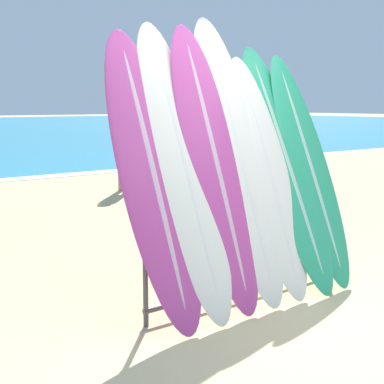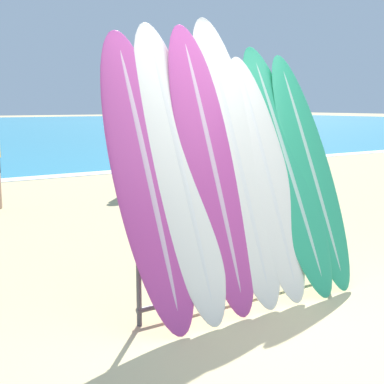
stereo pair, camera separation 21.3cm
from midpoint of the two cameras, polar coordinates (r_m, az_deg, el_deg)
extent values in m
plane|color=tan|center=(4.37, 13.40, -13.47)|extent=(160.00, 160.00, 0.00)
cylinder|color=#47474C|center=(4.08, -4.21, -8.75)|extent=(0.04, 0.04, 0.82)
cylinder|color=#47474C|center=(5.35, 15.22, -4.68)|extent=(0.04, 0.04, 0.82)
cylinder|color=#47474C|center=(4.55, 6.96, -1.85)|extent=(2.08, 0.04, 0.04)
cylinder|color=#47474C|center=(4.73, 6.80, -9.90)|extent=(2.08, 0.04, 0.04)
ellipsoid|color=#B23D8E|center=(4.09, -3.37, 1.84)|extent=(0.58, 1.05, 2.28)
ellipsoid|color=#CAA1BE|center=(4.09, -3.37, 1.84)|extent=(0.10, 1.02, 2.19)
ellipsoid|color=silver|center=(4.26, 0.00, 2.77)|extent=(0.56, 1.11, 2.37)
ellipsoid|color=silver|center=(4.26, 0.00, 2.77)|extent=(0.10, 1.08, 2.28)
ellipsoid|color=#B23D8E|center=(4.42, 3.39, 2.97)|extent=(0.56, 1.02, 2.37)
ellipsoid|color=#CAA1BE|center=(4.42, 3.39, 2.97)|extent=(0.10, 0.99, 2.28)
ellipsoid|color=silver|center=(4.61, 5.98, 3.76)|extent=(0.59, 1.07, 2.46)
ellipsoid|color=silver|center=(4.61, 5.98, 3.76)|extent=(0.11, 1.04, 2.37)
ellipsoid|color=silver|center=(4.76, 9.14, 1.82)|extent=(0.53, 0.96, 2.12)
ellipsoid|color=silver|center=(4.76, 9.14, 1.82)|extent=(0.10, 0.93, 2.04)
ellipsoid|color=#289E70|center=(5.00, 11.23, 2.80)|extent=(0.56, 1.16, 2.24)
ellipsoid|color=#9AC3B3|center=(5.00, 11.23, 2.80)|extent=(0.10, 1.12, 2.15)
ellipsoid|color=#289E70|center=(5.19, 13.63, 2.53)|extent=(0.52, 1.02, 2.16)
ellipsoid|color=#9AC3B3|center=(5.19, 13.63, 2.53)|extent=(0.09, 0.99, 2.08)
cylinder|color=#846047|center=(8.56, 5.68, 0.62)|extent=(0.11, 0.11, 0.77)
cylinder|color=#846047|center=(8.72, 5.38, 0.78)|extent=(0.11, 0.11, 0.77)
cube|color=#478466|center=(8.60, 5.56, 2.47)|extent=(0.21, 0.25, 0.23)
cube|color=#3370BC|center=(8.56, 5.60, 5.22)|extent=(0.23, 0.27, 0.60)
sphere|color=#846047|center=(8.54, 5.65, 8.18)|extent=(0.22, 0.22, 0.22)
cylinder|color=#A87A5B|center=(10.41, -5.01, 2.41)|extent=(0.12, 0.12, 0.85)
cylinder|color=#A87A5B|center=(10.53, -5.79, 2.47)|extent=(0.12, 0.12, 0.85)
cube|color=gold|center=(10.44, -5.43, 4.06)|extent=(0.23, 0.28, 0.25)
cube|color=#42996B|center=(10.41, -5.47, 6.57)|extent=(0.25, 0.30, 0.66)
sphere|color=#A87A5B|center=(10.40, -5.51, 9.25)|extent=(0.24, 0.24, 0.24)
camera|label=1|loc=(0.11, -88.82, 0.19)|focal=50.00mm
camera|label=2|loc=(0.11, 91.18, -0.19)|focal=50.00mm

